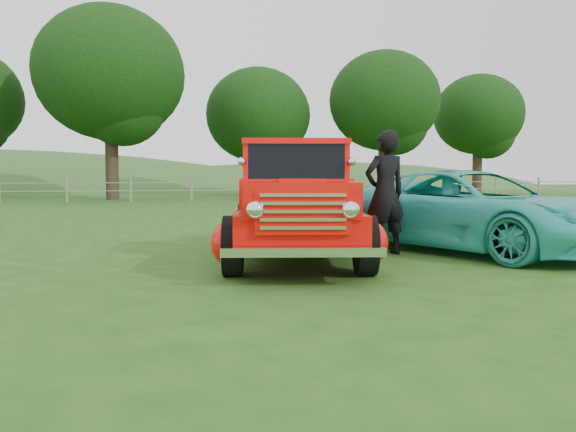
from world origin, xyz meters
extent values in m
plane|color=#214913|center=(0.00, 0.00, 0.00)|extent=(140.00, 140.00, 0.00)
ellipsoid|color=#2F6424|center=(20.00, 62.00, -3.85)|extent=(72.00, 52.00, 14.00)
cube|color=gray|center=(0.00, 22.00, 0.55)|extent=(48.00, 0.04, 0.04)
cube|color=gray|center=(0.00, 22.00, 0.95)|extent=(48.00, 0.04, 0.04)
cylinder|color=#2D2116|center=(-4.00, 25.00, 2.42)|extent=(0.70, 0.70, 4.84)
ellipsoid|color=black|center=(-4.00, 25.00, 6.82)|extent=(8.00, 8.00, 7.20)
cylinder|color=#2D2116|center=(5.00, 29.00, 1.87)|extent=(0.70, 0.70, 3.74)
ellipsoid|color=black|center=(5.00, 29.00, 5.27)|extent=(6.80, 6.80, 6.12)
cylinder|color=#2D2116|center=(13.00, 27.00, 2.20)|extent=(0.70, 0.70, 4.40)
ellipsoid|color=black|center=(13.00, 27.00, 6.20)|extent=(7.20, 7.20, 6.48)
cylinder|color=#2D2116|center=(22.00, 30.00, 2.09)|extent=(0.70, 0.70, 4.18)
ellipsoid|color=black|center=(22.00, 30.00, 5.89)|extent=(6.60, 6.60, 5.94)
cylinder|color=black|center=(-1.50, -0.27, 0.38)|extent=(0.41, 0.79, 0.76)
cylinder|color=black|center=(0.12, -0.65, 0.38)|extent=(0.41, 0.79, 0.76)
cylinder|color=black|center=(-0.78, 2.75, 0.38)|extent=(0.41, 0.79, 0.76)
cylinder|color=black|center=(0.84, 2.36, 0.38)|extent=(0.41, 0.79, 0.76)
cube|color=red|center=(-0.33, 1.05, 0.58)|extent=(2.58, 4.84, 0.44)
ellipsoid|color=red|center=(-1.57, -0.25, 0.42)|extent=(0.58, 0.82, 0.54)
ellipsoid|color=red|center=(0.19, -0.67, 0.42)|extent=(0.58, 0.82, 0.54)
ellipsoid|color=red|center=(-0.85, 2.76, 0.42)|extent=(0.58, 0.82, 0.54)
ellipsoid|color=red|center=(0.90, 2.34, 0.42)|extent=(0.58, 0.82, 0.54)
cube|color=red|center=(-0.69, -0.46, 0.97)|extent=(1.66, 1.86, 0.42)
cube|color=red|center=(-0.35, 0.95, 0.99)|extent=(1.87, 1.68, 0.44)
cube|color=black|center=(-0.35, 0.95, 1.46)|extent=(1.66, 1.42, 0.50)
cube|color=red|center=(-0.35, 0.95, 1.74)|extent=(1.76, 1.54, 0.08)
cube|color=red|center=(-0.02, 2.36, 0.95)|extent=(1.60, 2.17, 0.45)
cube|color=white|center=(-0.88, -1.25, 0.85)|extent=(1.06, 0.34, 0.50)
cube|color=white|center=(-0.90, -1.35, 0.42)|extent=(1.78, 0.52, 0.10)
cube|color=white|center=(0.23, 3.40, 0.42)|extent=(1.69, 0.49, 0.10)
imported|color=#30C3B3|center=(2.73, 1.08, 0.68)|extent=(3.90, 5.36, 1.36)
imported|color=black|center=(1.17, 1.06, 0.99)|extent=(0.78, 0.57, 1.98)
camera|label=1|loc=(-2.62, -7.16, 1.24)|focal=35.00mm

